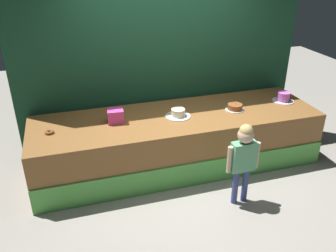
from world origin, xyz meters
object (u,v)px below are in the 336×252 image
(child_figure, at_px, (244,154))
(pink_box, at_px, (116,116))
(donut, at_px, (49,132))
(cake_center, at_px, (235,107))
(cake_left, at_px, (178,113))
(cake_right, at_px, (284,97))

(child_figure, height_order, pink_box, child_figure)
(pink_box, height_order, donut, pink_box)
(child_figure, xyz_separation_m, donut, (-2.11, 1.01, 0.10))
(cake_center, bearing_deg, cake_left, 178.07)
(donut, bearing_deg, cake_left, 0.33)
(pink_box, distance_m, cake_center, 1.66)
(cake_right, bearing_deg, child_figure, -138.43)
(child_figure, relative_size, donut, 9.47)
(cake_center, xyz_separation_m, cake_right, (0.83, 0.08, 0.02))
(cake_center, bearing_deg, cake_right, 5.29)
(pink_box, distance_m, cake_right, 2.49)
(pink_box, height_order, cake_right, pink_box)
(pink_box, xyz_separation_m, cake_center, (1.66, -0.09, -0.05))
(donut, distance_m, cake_left, 1.66)
(cake_left, xyz_separation_m, cake_right, (1.66, 0.05, 0.02))
(pink_box, xyz_separation_m, cake_right, (2.49, -0.02, -0.02))
(child_figure, relative_size, cake_left, 3.09)
(child_figure, height_order, cake_left, child_figure)
(pink_box, bearing_deg, cake_center, -3.25)
(child_figure, distance_m, cake_center, 1.07)
(cake_center, bearing_deg, donut, 179.58)
(pink_box, distance_m, donut, 0.83)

